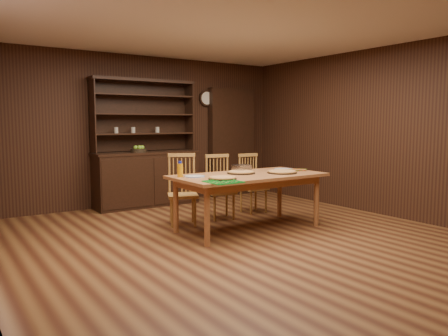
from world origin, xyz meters
TOP-DOWN VIEW (x-y plane):
  - floor at (0.00, 0.00)m, footprint 6.00×6.00m
  - room_shell at (0.00, 0.00)m, footprint 6.00×6.00m
  - china_hutch at (-0.00, 2.75)m, footprint 1.84×0.52m
  - doorway at (1.90, 2.90)m, footprint 1.00×0.18m
  - wall_clock at (1.35, 2.96)m, footprint 0.30×0.05m
  - dining_table at (0.44, 0.42)m, footprint 2.04×1.02m
  - chair_left at (-0.15, 1.20)m, footprint 0.53×0.52m
  - chair_center at (0.51, 1.24)m, footprint 0.47×0.45m
  - chair_right at (1.18, 1.33)m, footprint 0.39×0.38m
  - pizza_left at (-0.14, 0.18)m, footprint 0.35×0.35m
  - pizza_right at (0.90, 0.27)m, footprint 0.41×0.41m
  - pizza_center at (0.41, 0.54)m, footprint 0.38×0.38m
  - cooling_rack at (-0.28, -0.04)m, footprint 0.45×0.45m
  - plate_left at (-0.31, 0.56)m, footprint 0.26×0.26m
  - plate_right at (1.19, 0.56)m, footprint 0.28×0.28m
  - foil_dish at (0.54, 0.72)m, footprint 0.27×0.22m
  - juice_bottle at (-0.46, 0.67)m, footprint 0.07×0.07m
  - pot_holder_a at (1.34, 0.39)m, footprint 0.28×0.28m
  - pot_holder_b at (1.22, 0.40)m, footprint 0.22×0.22m
  - fruit_bowl at (-0.16, 2.69)m, footprint 0.27×0.27m

SIDE VIEW (x-z plane):
  - floor at x=0.00m, z-range 0.00..0.00m
  - chair_right at x=1.18m, z-range 0.03..0.97m
  - chair_center at x=0.51m, z-range 0.03..0.99m
  - chair_left at x=-0.15m, z-range 0.03..1.03m
  - china_hutch at x=0.00m, z-range -0.49..1.68m
  - dining_table at x=0.44m, z-range 0.30..1.05m
  - pot_holder_a at x=1.34m, z-range 0.75..0.76m
  - pot_holder_b at x=1.22m, z-range 0.75..0.77m
  - cooling_rack at x=-0.28m, z-range 0.75..0.77m
  - plate_right at x=1.19m, z-range 0.75..0.77m
  - plate_left at x=-0.31m, z-range 0.75..0.77m
  - pizza_center at x=0.41m, z-range 0.75..0.79m
  - pizza_right at x=0.90m, z-range 0.75..0.79m
  - pizza_left at x=-0.14m, z-range 0.75..0.79m
  - foil_dish at x=0.54m, z-range 0.75..0.85m
  - juice_bottle at x=-0.46m, z-range 0.74..0.94m
  - fruit_bowl at x=-0.16m, z-range 0.93..1.04m
  - doorway at x=1.90m, z-range 0.00..2.10m
  - room_shell at x=0.00m, z-range -1.42..4.58m
  - wall_clock at x=1.35m, z-range 1.75..2.05m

